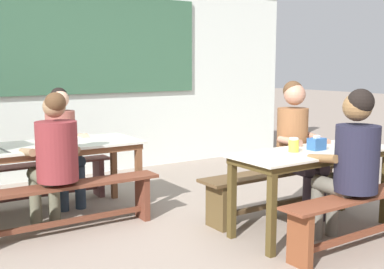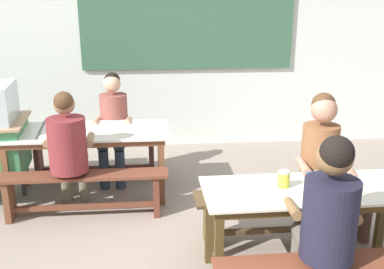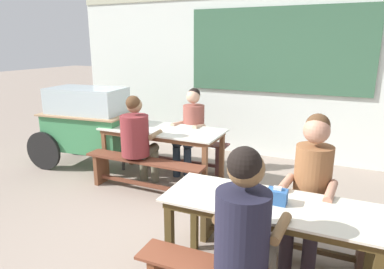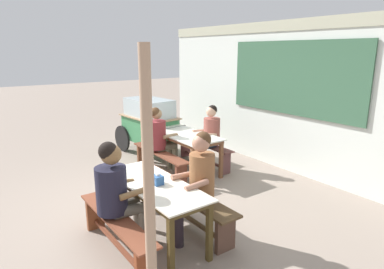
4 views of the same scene
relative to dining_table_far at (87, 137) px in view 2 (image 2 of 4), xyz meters
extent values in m
plane|color=gray|center=(0.91, -1.29, -0.67)|extent=(40.00, 40.00, 0.00)
cube|color=silver|center=(0.91, 1.69, 0.64)|extent=(6.97, 0.12, 2.61)
cube|color=#376145|center=(1.20, 1.60, 1.11)|extent=(2.88, 0.03, 1.33)
cube|color=silver|center=(0.00, 0.00, 0.06)|extent=(1.70, 0.75, 0.02)
cube|color=brown|center=(0.00, 0.00, 0.02)|extent=(1.62, 0.69, 0.06)
cube|color=brown|center=(0.77, 0.31, -0.34)|extent=(0.06, 0.06, 0.66)
cube|color=brown|center=(0.77, -0.31, -0.34)|extent=(0.06, 0.06, 0.66)
cube|color=brown|center=(-0.77, 0.31, -0.34)|extent=(0.06, 0.06, 0.66)
cube|color=brown|center=(-0.77, -0.31, -0.34)|extent=(0.06, 0.06, 0.66)
cube|color=beige|center=(1.86, -1.64, 0.06)|extent=(1.63, 0.64, 0.02)
cube|color=#49391B|center=(1.86, -1.64, 0.03)|extent=(1.54, 0.58, 0.06)
cube|color=#49391B|center=(2.58, -1.39, -0.34)|extent=(0.06, 0.06, 0.66)
cube|color=#49391B|center=(1.13, -1.40, -0.34)|extent=(0.06, 0.06, 0.66)
cube|color=#49391B|center=(1.13, -1.90, -0.34)|extent=(0.06, 0.06, 0.66)
cube|color=brown|center=(0.00, 0.51, -0.22)|extent=(1.57, 0.25, 0.02)
cube|color=brown|center=(0.67, 0.51, -0.45)|extent=(0.06, 0.21, 0.43)
cube|color=brown|center=(-0.67, 0.51, -0.45)|extent=(0.06, 0.21, 0.43)
cube|color=brown|center=(0.00, 0.51, -0.56)|extent=(1.29, 0.04, 0.04)
cube|color=brown|center=(0.00, -0.51, -0.23)|extent=(1.66, 0.25, 0.03)
cube|color=brown|center=(0.71, -0.51, -0.46)|extent=(0.06, 0.21, 0.42)
cube|color=brown|center=(-0.71, -0.51, -0.46)|extent=(0.06, 0.21, 0.42)
cube|color=brown|center=(0.00, -0.51, -0.56)|extent=(1.38, 0.04, 0.04)
cube|color=brown|center=(1.85, -1.13, -0.23)|extent=(1.63, 0.34, 0.03)
cube|color=brown|center=(2.55, -1.12, -0.46)|extent=(0.06, 0.27, 0.42)
cube|color=brown|center=(1.16, -1.14, -0.46)|extent=(0.06, 0.27, 0.42)
cube|color=brown|center=(1.85, -1.13, -0.56)|extent=(1.35, 0.06, 0.04)
cube|color=brown|center=(1.86, -2.16, -0.23)|extent=(1.61, 0.28, 0.02)
cylinder|color=#333333|center=(-0.73, 0.04, -0.52)|extent=(0.05, 0.05, 0.30)
cylinder|color=#3F3F3F|center=(-0.49, 0.06, 0.06)|extent=(0.10, 0.70, 0.04)
cylinder|color=#625E53|center=(1.91, -1.84, -0.44)|extent=(0.11, 0.11, 0.45)
cylinder|color=#625E53|center=(1.73, -1.82, -0.44)|extent=(0.11, 0.11, 0.45)
cylinder|color=#625E53|center=(1.90, -2.00, -0.16)|extent=(0.16, 0.37, 0.13)
cylinder|color=#625E53|center=(1.72, -1.99, -0.16)|extent=(0.16, 0.37, 0.13)
cylinder|color=#1F1F31|center=(1.79, -2.16, 0.09)|extent=(0.35, 0.35, 0.53)
sphere|color=brown|center=(1.79, -2.14, 0.50)|extent=(0.23, 0.23, 0.23)
sphere|color=black|center=(1.79, -2.17, 0.54)|extent=(0.21, 0.21, 0.21)
cylinder|color=brown|center=(2.00, -1.99, 0.08)|extent=(0.10, 0.31, 0.10)
cylinder|color=brown|center=(1.61, -1.96, 0.08)|extent=(0.10, 0.31, 0.11)
cylinder|color=#67654F|center=(-0.05, -0.15, -0.44)|extent=(0.11, 0.11, 0.45)
cylinder|color=#67654F|center=(-0.23, -0.17, -0.44)|extent=(0.11, 0.11, 0.45)
cylinder|color=#67654F|center=(-0.04, -0.33, -0.16)|extent=(0.16, 0.40, 0.13)
cylinder|color=#67654F|center=(-0.21, -0.34, -0.16)|extent=(0.16, 0.40, 0.13)
cylinder|color=maroon|center=(-0.11, -0.51, 0.09)|extent=(0.36, 0.36, 0.52)
sphere|color=#91704F|center=(-0.11, -0.49, 0.48)|extent=(0.20, 0.20, 0.20)
sphere|color=#4C331E|center=(-0.11, -0.52, 0.51)|extent=(0.18, 0.18, 0.18)
cylinder|color=#91704F|center=(0.07, -0.32, 0.07)|extent=(0.09, 0.31, 0.07)
cylinder|color=#91704F|center=(-0.32, -0.35, 0.07)|extent=(0.09, 0.31, 0.11)
cylinder|color=#283646|center=(0.14, 0.15, -0.44)|extent=(0.11, 0.11, 0.45)
cylinder|color=#283646|center=(0.32, 0.14, -0.44)|extent=(0.11, 0.11, 0.45)
cylinder|color=#283646|center=(0.15, 0.34, -0.16)|extent=(0.15, 0.41, 0.13)
cylinder|color=#283646|center=(0.32, 0.33, -0.16)|extent=(0.15, 0.41, 0.13)
cylinder|color=brown|center=(0.24, 0.51, 0.08)|extent=(0.32, 0.32, 0.51)
sphere|color=tan|center=(0.24, 0.49, 0.47)|extent=(0.20, 0.20, 0.20)
sphere|color=black|center=(0.25, 0.52, 0.50)|extent=(0.18, 0.18, 0.18)
cylinder|color=tan|center=(0.06, 0.34, 0.07)|extent=(0.09, 0.31, 0.10)
cylinder|color=tan|center=(0.41, 0.32, 0.07)|extent=(0.09, 0.31, 0.11)
cylinder|color=#292128|center=(1.98, -1.49, -0.44)|extent=(0.11, 0.11, 0.45)
cylinder|color=#292128|center=(2.16, -1.50, -0.44)|extent=(0.11, 0.11, 0.45)
cylinder|color=#292128|center=(2.00, -1.30, -0.16)|extent=(0.17, 0.42, 0.13)
cylinder|color=#292128|center=(2.18, -1.32, -0.16)|extent=(0.17, 0.42, 0.13)
cylinder|color=brown|center=(2.10, -1.13, 0.11)|extent=(0.31, 0.31, 0.58)
sphere|color=tan|center=(2.10, -1.15, 0.54)|extent=(0.21, 0.21, 0.21)
sphere|color=#4C331E|center=(2.10, -1.12, 0.58)|extent=(0.20, 0.20, 0.20)
cylinder|color=tan|center=(1.91, -1.29, 0.10)|extent=(0.10, 0.31, 0.07)
cylinder|color=tan|center=(2.26, -1.32, 0.10)|extent=(0.10, 0.31, 0.11)
cube|color=#2C5895|center=(1.90, -1.63, 0.13)|extent=(0.15, 0.11, 0.11)
cube|color=white|center=(1.90, -1.63, 0.19)|extent=(0.06, 0.03, 0.02)
cylinder|color=yellow|center=(1.66, -1.60, 0.13)|extent=(0.09, 0.09, 0.11)
cylinder|color=white|center=(1.66, -1.60, 0.19)|extent=(0.08, 0.08, 0.02)
camera|label=1|loc=(-1.32, -4.56, 0.83)|focal=44.36mm
camera|label=2|loc=(0.70, -4.62, 1.46)|focal=42.15mm
camera|label=3|loc=(2.31, -4.02, 1.24)|focal=32.02mm
camera|label=4|loc=(5.11, -3.41, 1.60)|focal=31.04mm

